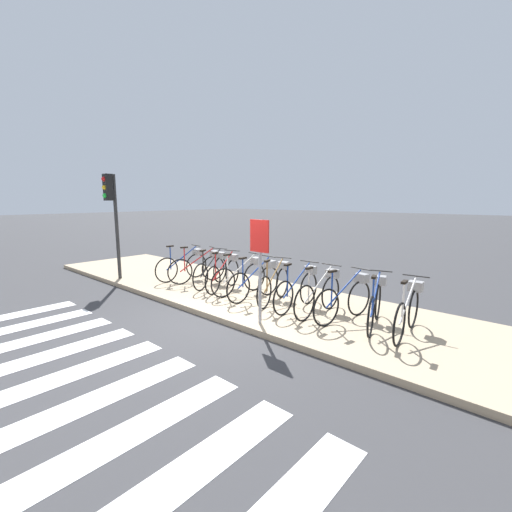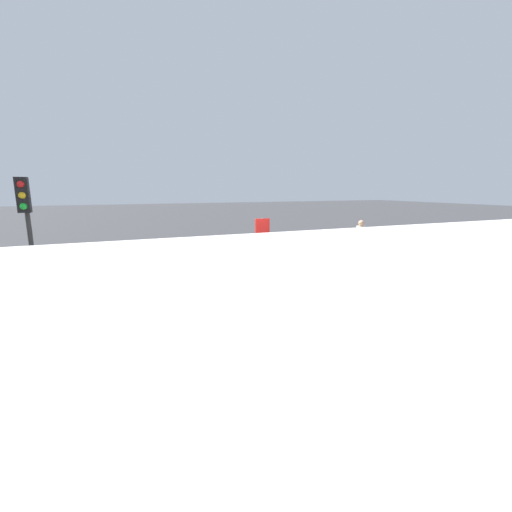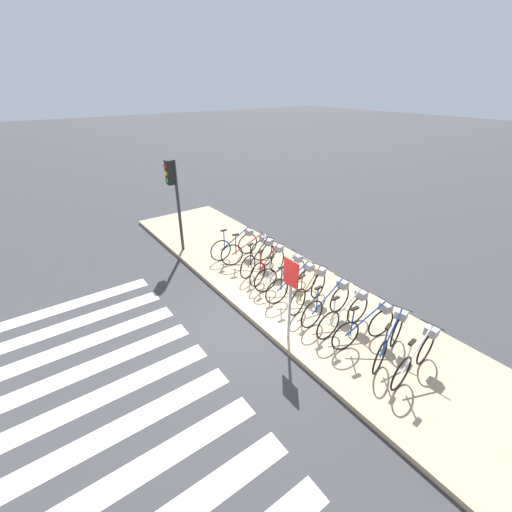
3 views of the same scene
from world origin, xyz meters
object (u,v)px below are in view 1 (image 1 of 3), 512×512
Objects in this scene: parked_bicycle_0 at (185,264)px; traffic_light at (111,204)px; parked_bicycle_1 at (200,266)px; sign_post at (260,254)px; parked_bicycle_6 at (275,282)px; parked_bicycle_11 at (408,309)px; parked_bicycle_4 at (242,276)px; parked_bicycle_8 at (321,292)px; parked_bicycle_7 at (299,288)px; parked_bicycle_9 at (346,297)px; parked_bicycle_2 at (212,269)px; parked_bicycle_10 at (375,302)px; parked_bicycle_5 at (257,280)px; parked_bicycle_3 at (225,272)px.

traffic_light is at bearing -140.01° from parked_bicycle_0.
sign_post reaches higher than parked_bicycle_1.
parked_bicycle_6 is 2.96m from parked_bicycle_11.
parked_bicycle_8 is at bearing -1.25° from parked_bicycle_4.
parked_bicycle_7 is 1.00× the size of parked_bicycle_11.
parked_bicycle_9 is (1.11, 0.03, 0.00)m from parked_bicycle_7.
parked_bicycle_0 is 1.18m from parked_bicycle_2.
traffic_light is (-7.35, -1.40, 1.76)m from parked_bicycle_10.
traffic_light is (-6.78, -1.35, 1.76)m from parked_bicycle_9.
parked_bicycle_5 is 5.00m from traffic_light.
parked_bicycle_11 is at bearing -0.46° from parked_bicycle_1.
parked_bicycle_3 is 0.96× the size of parked_bicycle_5.
parked_bicycle_9 is 0.56× the size of traffic_light.
parked_bicycle_1 is at bearing 176.19° from parked_bicycle_5.
parked_bicycle_0 is at bearing -179.28° from parked_bicycle_10.
parked_bicycle_0 is 3.40m from parked_bicycle_6.
parked_bicycle_9 and parked_bicycle_11 have the same top height.
parked_bicycle_2 is 0.96× the size of parked_bicycle_8.
parked_bicycle_3 is at bearing 0.96° from parked_bicycle_0.
parked_bicycle_10 is at bearing 3.87° from parked_bicycle_8.
parked_bicycle_9 is (3.49, -0.01, 0.00)m from parked_bicycle_3.
parked_bicycle_1 is at bearing 179.71° from parked_bicycle_10.
parked_bicycle_7 is 0.87× the size of sign_post.
traffic_light reaches higher than parked_bicycle_7.
parked_bicycle_0 and parked_bicycle_11 have the same top height.
parked_bicycle_1 is 5.76m from parked_bicycle_11.
traffic_light reaches higher than parked_bicycle_8.
sign_post is (5.65, 0.06, -0.86)m from traffic_light.
parked_bicycle_2 and parked_bicycle_10 have the same top height.
parked_bicycle_7 and parked_bicycle_11 have the same top height.
parked_bicycle_6 is at bearing 10.55° from parked_bicycle_5.
parked_bicycle_6 and parked_bicycle_9 have the same top height.
parked_bicycle_6 is 5.47m from traffic_light.
parked_bicycle_7 is 1.01× the size of parked_bicycle_9.
traffic_light reaches higher than parked_bicycle_0.
parked_bicycle_2 is 0.54× the size of traffic_light.
parked_bicycle_7 is at bearing -0.06° from parked_bicycle_0.
parked_bicycle_11 is 2.80m from sign_post.
parked_bicycle_5 is at bearing -1.11° from parked_bicycle_0.
traffic_light is (-3.92, -1.38, 1.76)m from parked_bicycle_4.
sign_post is (-1.13, -1.30, 0.90)m from parked_bicycle_9.
parked_bicycle_3 is at bearing 22.45° from traffic_light.
parked_bicycle_4 and parked_bicycle_5 have the same top height.
parked_bicycle_2 is (0.58, -0.04, 0.00)m from parked_bicycle_1.
traffic_light reaches higher than parked_bicycle_4.
parked_bicycle_11 is (4.65, 0.02, 0.00)m from parked_bicycle_3.
parked_bicycle_2 is (1.18, 0.06, 0.00)m from parked_bicycle_0.
parked_bicycle_0 is 1.03× the size of parked_bicycle_10.
parked_bicycle_7 is 2.27m from parked_bicycle_11.
parked_bicycle_11 is at bearing 1.41° from parked_bicycle_7.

